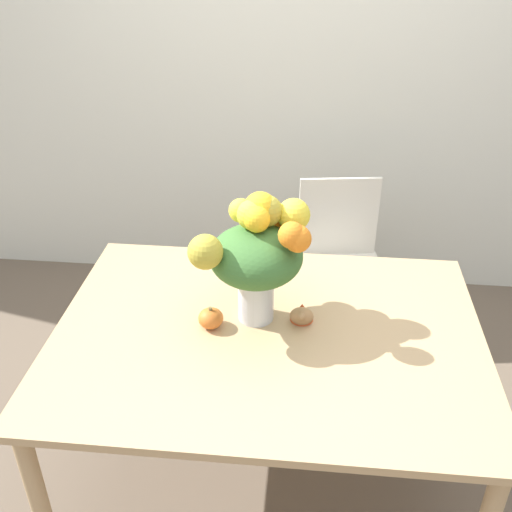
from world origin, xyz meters
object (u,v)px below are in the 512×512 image
at_px(turkey_figurine, 302,314).
at_px(dining_chair_near_window, 340,265).
at_px(pumpkin, 211,318).
at_px(flower_vase, 258,252).

distance_m(turkey_figurine, dining_chair_near_window, 0.90).
xyz_separation_m(turkey_figurine, dining_chair_near_window, (0.17, 0.83, -0.30)).
bearing_deg(dining_chair_near_window, pumpkin, -127.15).
height_order(pumpkin, dining_chair_near_window, dining_chair_near_window).
height_order(flower_vase, pumpkin, flower_vase).
xyz_separation_m(pumpkin, dining_chair_near_window, (0.49, 0.89, -0.30)).
bearing_deg(dining_chair_near_window, flower_vase, -120.58).
relative_size(flower_vase, pumpkin, 5.24).
distance_m(pumpkin, dining_chair_near_window, 1.06).
relative_size(turkey_figurine, dining_chair_near_window, 0.13).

